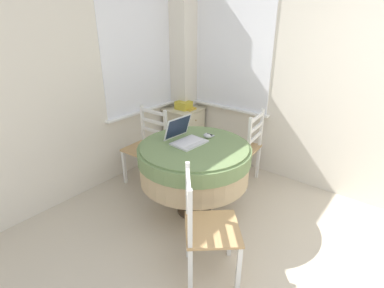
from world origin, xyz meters
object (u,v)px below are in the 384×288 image
at_px(round_dining_table, 194,160).
at_px(dining_chair_near_right_window, 243,148).
at_px(computer_mouse, 207,136).
at_px(corner_cabinet, 184,131).
at_px(dining_chair_near_back_window, 147,147).
at_px(book_on_cabinet, 188,108).
at_px(cell_phone, 209,135).
at_px(storage_box, 184,105).
at_px(dining_chair_camera_near, 206,228).
at_px(laptop, 185,137).

relative_size(round_dining_table, dining_chair_near_right_window, 1.21).
height_order(computer_mouse, corner_cabinet, computer_mouse).
bearing_deg(dining_chair_near_back_window, book_on_cabinet, 5.22).
relative_size(corner_cabinet, book_on_cabinet, 3.77).
distance_m(round_dining_table, cell_phone, 0.34).
height_order(dining_chair_near_right_window, storage_box, dining_chair_near_right_window).
relative_size(cell_phone, dining_chair_camera_near, 0.12).
bearing_deg(round_dining_table, laptop, 87.87).
relative_size(cell_phone, dining_chair_near_right_window, 0.12).
relative_size(laptop, book_on_cabinet, 1.85).
bearing_deg(storage_box, dining_chair_camera_near, -135.45).
xyz_separation_m(storage_box, book_on_cabinet, (0.03, -0.06, -0.04)).
bearing_deg(cell_phone, round_dining_table, -173.19).
relative_size(round_dining_table, dining_chair_near_back_window, 1.21).
xyz_separation_m(corner_cabinet, storage_box, (-0.02, -0.01, 0.41)).
distance_m(computer_mouse, dining_chair_camera_near, 1.08).
height_order(round_dining_table, storage_box, storage_box).
bearing_deg(dining_chair_camera_near, dining_chair_near_back_window, 62.48).
height_order(computer_mouse, dining_chair_near_back_window, dining_chair_near_back_window).
distance_m(round_dining_table, dining_chair_near_back_window, 0.87).
relative_size(cell_phone, corner_cabinet, 0.15).
bearing_deg(dining_chair_near_back_window, corner_cabinet, 9.79).
distance_m(dining_chair_near_back_window, book_on_cabinet, 0.93).
xyz_separation_m(dining_chair_camera_near, book_on_cabinet, (1.63, 1.52, 0.26)).
height_order(dining_chair_camera_near, corner_cabinet, dining_chair_camera_near).
bearing_deg(corner_cabinet, dining_chair_near_right_window, -98.96).
bearing_deg(book_on_cabinet, computer_mouse, -131.22).
xyz_separation_m(round_dining_table, corner_cabinet, (1.02, 1.00, -0.25)).
height_order(computer_mouse, book_on_cabinet, computer_mouse).
height_order(dining_chair_near_back_window, storage_box, dining_chair_near_back_window).
distance_m(round_dining_table, corner_cabinet, 1.45).
xyz_separation_m(laptop, dining_chair_near_right_window, (0.85, -0.20, -0.37)).
distance_m(computer_mouse, storage_box, 1.24).
relative_size(dining_chair_camera_near, corner_cabinet, 1.31).
bearing_deg(round_dining_table, dining_chair_camera_near, -135.36).
xyz_separation_m(round_dining_table, computer_mouse, (0.23, 0.01, 0.19)).
relative_size(dining_chair_near_right_window, storage_box, 4.77).
distance_m(laptop, cell_phone, 0.30).
bearing_deg(laptop, computer_mouse, -26.35).
relative_size(computer_mouse, dining_chair_camera_near, 0.09).
xyz_separation_m(laptop, cell_phone, (0.28, -0.09, -0.05)).
bearing_deg(storage_box, book_on_cabinet, -62.18).
relative_size(round_dining_table, computer_mouse, 12.93).
xyz_separation_m(round_dining_table, dining_chair_near_right_window, (0.85, -0.08, -0.15)).
relative_size(dining_chair_near_right_window, dining_chair_camera_near, 1.00).
bearing_deg(laptop, dining_chair_near_back_window, 78.78).
distance_m(cell_phone, storage_box, 1.19).
height_order(laptop, computer_mouse, laptop).
height_order(round_dining_table, dining_chair_near_back_window, dining_chair_near_back_window).
relative_size(cell_phone, dining_chair_near_back_window, 0.12).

